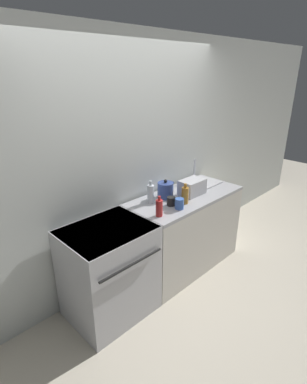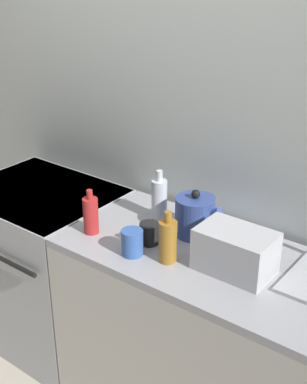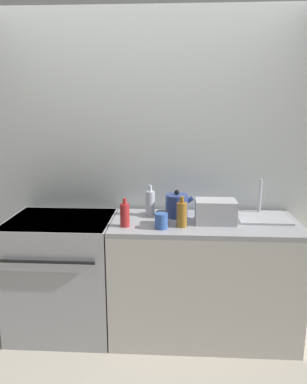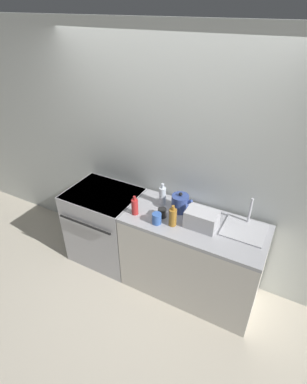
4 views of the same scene
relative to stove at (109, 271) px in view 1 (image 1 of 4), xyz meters
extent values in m
plane|color=beige|center=(0.60, -0.32, -0.47)|extent=(12.00, 12.00, 0.00)
cube|color=silver|center=(0.60, 0.37, 0.83)|extent=(8.00, 0.05, 2.60)
cube|color=#B7B7BC|center=(0.00, 0.00, -0.01)|extent=(0.78, 0.63, 0.92)
cube|color=black|center=(0.00, 0.00, 0.44)|extent=(0.77, 0.62, 0.02)
cylinder|color=black|center=(-0.18, -0.13, 0.44)|extent=(0.20, 0.20, 0.01)
cylinder|color=black|center=(0.18, -0.13, 0.44)|extent=(0.20, 0.20, 0.01)
cylinder|color=black|center=(-0.18, 0.13, 0.44)|extent=(0.20, 0.20, 0.01)
cylinder|color=black|center=(0.18, 0.13, 0.44)|extent=(0.20, 0.20, 0.01)
cylinder|color=black|center=(0.00, -0.34, 0.25)|extent=(0.67, 0.02, 0.02)
cube|color=silver|center=(1.10, 0.00, -0.03)|extent=(1.39, 0.63, 0.88)
cube|color=#A3A3A8|center=(1.10, 0.00, 0.43)|extent=(1.39, 0.63, 0.04)
cylinder|color=#33478C|center=(0.88, 0.12, 0.53)|extent=(0.17, 0.17, 0.17)
sphere|color=black|center=(0.88, 0.12, 0.64)|extent=(0.04, 0.04, 0.04)
cylinder|color=#33478C|center=(0.97, 0.12, 0.57)|extent=(0.10, 0.03, 0.08)
cube|color=#BCBCC1|center=(1.17, -0.03, 0.53)|extent=(0.29, 0.19, 0.17)
cube|color=black|center=(1.12, -0.03, 0.62)|extent=(0.04, 0.13, 0.01)
cube|color=black|center=(1.22, -0.03, 0.62)|extent=(0.04, 0.13, 0.01)
cube|color=#B7B7BC|center=(1.54, 0.10, 0.46)|extent=(0.38, 0.35, 0.01)
cylinder|color=silver|center=(1.54, 0.23, 0.59)|extent=(0.02, 0.02, 0.28)
cylinder|color=#9E6B23|center=(0.92, -0.13, 0.54)|extent=(0.07, 0.07, 0.18)
cylinder|color=#9E6B23|center=(0.92, -0.13, 0.64)|extent=(0.03, 0.03, 0.04)
cylinder|color=silver|center=(0.68, 0.13, 0.54)|extent=(0.07, 0.07, 0.19)
cylinder|color=silver|center=(0.68, 0.13, 0.67)|extent=(0.03, 0.03, 0.05)
cylinder|color=#B72828|center=(0.52, -0.15, 0.53)|extent=(0.07, 0.07, 0.16)
cylinder|color=#B72828|center=(0.52, -0.15, 0.63)|extent=(0.03, 0.03, 0.04)
cylinder|color=black|center=(0.78, -0.07, 0.49)|extent=(0.09, 0.09, 0.09)
cylinder|color=#3860B2|center=(0.78, -0.18, 0.50)|extent=(0.09, 0.09, 0.11)
camera|label=1|loc=(-1.33, -1.95, 1.76)|focal=28.00mm
camera|label=2|loc=(1.99, -1.62, 1.61)|focal=50.00mm
camera|label=3|loc=(0.86, -2.67, 1.29)|focal=35.00mm
camera|label=4|loc=(1.81, -2.17, 2.24)|focal=28.00mm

